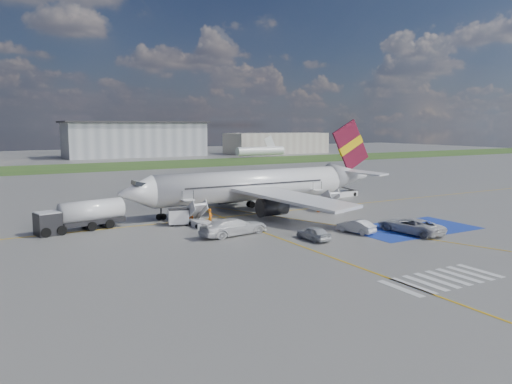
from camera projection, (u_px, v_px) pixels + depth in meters
ground at (315, 231)px, 52.50m from camera, size 400.00×400.00×0.00m
grass_strip at (105, 167)px, 134.37m from camera, size 400.00×30.00×0.01m
taxiway_line_main at (258, 214)px, 62.84m from camera, size 120.00×0.20×0.01m
taxiway_line_cross at (337, 259)px, 41.43m from camera, size 0.20×60.00×0.01m
taxiway_line_diag at (258, 214)px, 62.84m from camera, size 20.71×56.45×0.01m
staging_box at (412, 228)px, 53.95m from camera, size 14.00×8.00×0.01m
crosswalk at (442, 279)px, 36.11m from camera, size 9.00×4.00×0.01m
terminal_centre at (135, 140)px, 177.83m from camera, size 48.00×18.00×12.00m
terminal_east at (276, 143)px, 198.99m from camera, size 40.00×16.00×8.00m
airliner at (260, 185)px, 64.85m from camera, size 36.81×32.95×11.92m
airstairs_fwd at (199, 220)px, 55.27m from camera, size 1.90×5.20×3.60m
airstairs_aft at (331, 207)px, 64.32m from camera, size 1.90×5.20×3.60m
fuel_tanker at (81, 218)px, 52.87m from camera, size 9.41×4.21×3.11m
gpu_cart at (179, 218)px, 55.63m from camera, size 2.51×1.94×1.86m
belt_loader at (343, 194)px, 78.09m from camera, size 5.38×2.36×1.58m
car_silver_a at (314, 233)px, 48.40m from camera, size 1.72×4.03×1.36m
car_silver_b at (356, 226)px, 51.63m from camera, size 2.42×4.40×1.37m
van_white_a at (410, 223)px, 51.59m from camera, size 3.04×5.79×2.10m
van_white_b at (234, 224)px, 50.64m from camera, size 6.07×3.23×2.26m
crew_fwd at (210, 217)px, 55.12m from camera, size 0.81×0.86×1.97m
crew_nose at (191, 214)px, 57.04m from camera, size 1.19×1.15×1.93m
crew_aft at (318, 206)px, 63.94m from camera, size 0.72×1.00×1.58m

